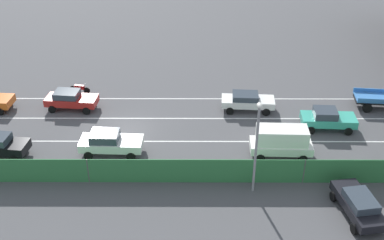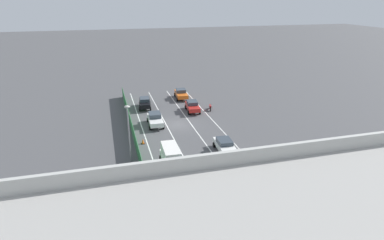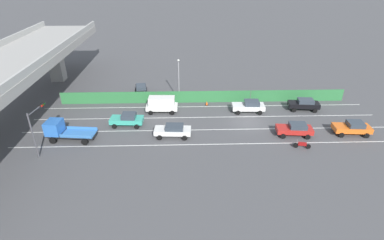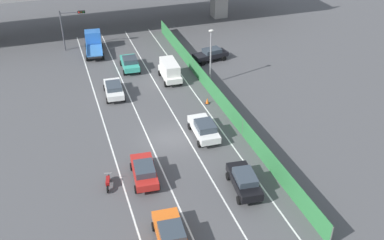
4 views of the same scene
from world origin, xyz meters
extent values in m
plane|color=#4C4C4F|center=(0.00, 0.00, 0.00)|extent=(300.00, 300.00, 0.00)
cube|color=silver|center=(-5.21, 5.41, 0.00)|extent=(0.14, 46.83, 0.01)
cube|color=silver|center=(-1.74, 5.41, 0.00)|extent=(0.14, 46.83, 0.01)
cube|color=silver|center=(1.74, 5.41, 0.00)|extent=(0.14, 46.83, 0.01)
cube|color=silver|center=(5.21, 5.41, 0.00)|extent=(0.14, 46.83, 0.01)
cube|color=#B2B2AD|center=(0.00, 25.98, 8.19)|extent=(53.94, 0.30, 0.90)
cube|color=#A09E99|center=(17.26, 30.83, 3.28)|extent=(2.16, 2.16, 6.55)
cube|color=#2D753D|center=(6.74, 5.41, 0.92)|extent=(0.06, 42.83, 1.84)
cylinder|color=#4C514C|center=(6.74, -16.00, 0.92)|extent=(0.10, 0.10, 1.84)
cylinder|color=#4C514C|center=(6.74, -1.72, 0.92)|extent=(0.10, 0.10, 1.84)
cylinder|color=#4C514C|center=(6.74, 12.55, 0.92)|extent=(0.10, 0.10, 1.84)
cylinder|color=#4C514C|center=(6.74, 26.83, 0.92)|extent=(0.10, 0.10, 1.84)
cube|color=black|center=(3.67, -8.80, 0.82)|extent=(2.15, 4.44, 0.68)
cube|color=#333D47|center=(3.65, -8.98, 1.42)|extent=(1.72, 2.28, 0.52)
cylinder|color=black|center=(2.98, -7.26, 0.32)|extent=(0.29, 0.66, 0.64)
cylinder|color=black|center=(4.67, -7.44, 0.32)|extent=(0.29, 0.66, 0.64)
cylinder|color=black|center=(2.67, -10.15, 0.32)|extent=(0.29, 0.66, 0.64)
cylinder|color=black|center=(4.36, -10.33, 0.32)|extent=(0.29, 0.66, 0.64)
cube|color=red|center=(-3.41, -5.08, 0.79)|extent=(2.15, 4.46, 0.61)
cube|color=#333D47|center=(-3.44, -5.44, 1.35)|extent=(1.73, 2.14, 0.53)
cylinder|color=black|center=(-4.15, -3.54, 0.32)|extent=(0.28, 0.66, 0.64)
cylinder|color=black|center=(-2.40, -3.70, 0.32)|extent=(0.28, 0.66, 0.64)
cylinder|color=black|center=(-4.42, -6.46, 0.32)|extent=(0.28, 0.66, 0.64)
cylinder|color=black|center=(-2.66, -6.62, 0.32)|extent=(0.28, 0.66, 0.64)
cube|color=silver|center=(-3.23, 9.84, 0.77)|extent=(2.04, 4.53, 0.58)
cube|color=#333D47|center=(-3.24, 9.59, 1.29)|extent=(1.69, 2.23, 0.46)
cylinder|color=black|center=(-4.02, 11.40, 0.32)|extent=(0.26, 0.65, 0.64)
cylinder|color=black|center=(-2.25, 11.29, 0.32)|extent=(0.26, 0.65, 0.64)
cylinder|color=black|center=(-4.20, 8.39, 0.32)|extent=(0.26, 0.65, 0.64)
cylinder|color=black|center=(-2.44, 8.28, 0.32)|extent=(0.26, 0.65, 0.64)
cube|color=white|center=(3.27, -0.71, 0.80)|extent=(2.00, 4.59, 0.64)
cube|color=#333D47|center=(3.25, -1.15, 1.42)|extent=(1.69, 2.08, 0.59)
cylinder|color=black|center=(2.40, 0.86, 0.32)|extent=(0.24, 0.65, 0.64)
cylinder|color=black|center=(4.24, 0.80, 0.32)|extent=(0.24, 0.65, 0.64)
cylinder|color=black|center=(2.29, -2.21, 0.32)|extent=(0.24, 0.65, 0.64)
cylinder|color=black|center=(4.13, -2.28, 0.32)|extent=(0.24, 0.65, 0.64)
cube|color=silver|center=(3.57, 11.53, 0.79)|extent=(1.95, 4.47, 0.63)
cube|color=silver|center=(3.57, 11.53, 1.70)|extent=(1.71, 3.67, 1.18)
cylinder|color=black|center=(2.72, 13.06, 0.32)|extent=(0.24, 0.65, 0.64)
cylinder|color=black|center=(4.52, 13.00, 0.32)|extent=(0.24, 0.65, 0.64)
cylinder|color=black|center=(2.62, 10.07, 0.32)|extent=(0.24, 0.65, 0.64)
cylinder|color=black|center=(4.42, 10.01, 0.32)|extent=(0.24, 0.65, 0.64)
cube|color=orange|center=(-3.29, -12.30, 0.80)|extent=(2.17, 4.53, 0.63)
cube|color=#333D47|center=(-3.31, -12.63, 1.39)|extent=(1.76, 1.97, 0.55)
cylinder|color=black|center=(-4.10, -10.74, 0.32)|extent=(0.27, 0.65, 0.64)
cylinder|color=black|center=(-2.26, -10.87, 0.32)|extent=(0.27, 0.65, 0.64)
cylinder|color=black|center=(-4.32, -13.73, 0.32)|extent=(0.27, 0.65, 0.64)
cylinder|color=black|center=(-2.48, -13.87, 0.32)|extent=(0.27, 0.65, 0.64)
cube|color=teal|center=(-0.22, 15.88, 0.79)|extent=(2.06, 4.33, 0.61)
cube|color=#333D47|center=(-0.24, 15.57, 1.38)|extent=(1.70, 1.85, 0.58)
cylinder|color=black|center=(-1.05, 17.37, 0.32)|extent=(0.26, 0.65, 0.64)
cylinder|color=black|center=(0.77, 17.27, 0.32)|extent=(0.26, 0.65, 0.64)
cylinder|color=black|center=(-1.21, 14.49, 0.32)|extent=(0.26, 0.65, 0.64)
cylinder|color=black|center=(0.62, 14.39, 0.32)|extent=(0.26, 0.65, 0.64)
cube|color=black|center=(-3.65, 21.89, 0.73)|extent=(2.19, 5.80, 0.25)
cube|color=blue|center=(-3.44, 23.86, 1.65)|extent=(2.18, 1.90, 1.59)
cube|color=#3875BC|center=(-3.74, 20.97, 0.90)|extent=(2.40, 4.00, 0.10)
cube|color=#3875BC|center=(-4.70, 21.06, 1.08)|extent=(0.47, 3.81, 0.37)
cube|color=#3875BC|center=(-2.78, 20.87, 1.08)|extent=(0.47, 3.81, 0.37)
cylinder|color=black|center=(-4.45, 23.91, 0.40)|extent=(0.34, 0.82, 0.80)
cylinder|color=black|center=(-2.45, 23.70, 0.40)|extent=(0.34, 0.82, 0.80)
cylinder|color=black|center=(-4.85, 20.07, 0.40)|extent=(0.34, 0.82, 0.80)
cylinder|color=black|center=(-2.84, 19.87, 0.40)|extent=(0.34, 0.82, 0.80)
cylinder|color=black|center=(-6.21, -4.41, 0.30)|extent=(0.23, 0.61, 0.60)
cylinder|color=black|center=(-6.50, -5.73, 0.30)|extent=(0.23, 0.61, 0.60)
cube|color=maroon|center=(-6.35, -5.07, 0.58)|extent=(0.47, 0.96, 0.36)
cylinder|color=#B2B2B2|center=(-6.23, -4.51, 0.92)|extent=(0.59, 0.16, 0.03)
cube|color=black|center=(9.92, 15.18, 0.77)|extent=(4.59, 2.38, 0.57)
cube|color=#333D47|center=(10.13, 15.22, 1.30)|extent=(2.35, 1.82, 0.50)
cylinder|color=black|center=(8.58, 14.11, 0.32)|extent=(0.67, 0.32, 0.64)
cylinder|color=black|center=(8.31, 15.79, 0.32)|extent=(0.67, 0.32, 0.64)
cylinder|color=black|center=(11.52, 14.58, 0.32)|extent=(0.67, 0.32, 0.64)
cylinder|color=black|center=(11.25, 16.26, 0.32)|extent=(0.67, 0.32, 0.64)
cylinder|color=#47474C|center=(-7.17, 24.48, 2.67)|extent=(0.18, 0.18, 5.35)
cylinder|color=#47474C|center=(-5.67, 24.28, 5.05)|extent=(3.00, 0.51, 0.12)
cube|color=black|center=(-4.48, 24.12, 5.05)|extent=(0.99, 0.40, 0.32)
sphere|color=red|center=(-4.80, 24.00, 5.05)|extent=(0.20, 0.20, 0.20)
sphere|color=#3B2806|center=(-4.50, 23.96, 5.05)|extent=(0.20, 0.20, 0.20)
sphere|color=black|center=(-4.20, 23.92, 5.05)|extent=(0.20, 0.20, 0.20)
cylinder|color=gray|center=(7.61, 9.13, 3.08)|extent=(0.16, 0.16, 6.16)
ellipsoid|color=silver|center=(7.61, 9.13, 6.34)|extent=(0.60, 0.36, 0.28)
cone|color=orange|center=(5.74, 4.99, 0.33)|extent=(0.36, 0.36, 0.66)
cube|color=black|center=(5.74, 4.99, 0.01)|extent=(0.47, 0.47, 0.03)
camera|label=1|loc=(32.01, 5.23, 19.68)|focal=44.35mm
camera|label=2|loc=(9.48, 41.75, 17.07)|focal=30.27mm
camera|label=3|loc=(-35.28, 8.45, 19.16)|focal=28.33mm
camera|label=4|loc=(-8.66, -32.69, 22.89)|focal=41.17mm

